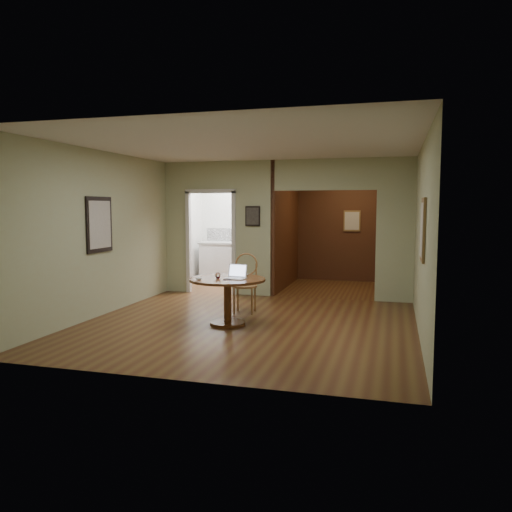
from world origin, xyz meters
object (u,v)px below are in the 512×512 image
(open_laptop, at_px, (236,275))
(closed_laptop, at_px, (238,275))
(dining_table, at_px, (228,290))
(chair, at_px, (245,280))

(open_laptop, distance_m, closed_laptop, 0.32)
(dining_table, distance_m, chair, 0.97)
(open_laptop, xyz_separation_m, closed_laptop, (-0.07, 0.30, -0.05))
(chair, height_order, closed_laptop, chair)
(dining_table, relative_size, closed_laptop, 3.62)
(closed_laptop, bearing_deg, chair, 97.96)
(dining_table, bearing_deg, open_laptop, 4.78)
(chair, relative_size, open_laptop, 3.07)
(dining_table, xyz_separation_m, chair, (-0.01, 0.97, 0.03))
(closed_laptop, bearing_deg, open_laptop, -75.44)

